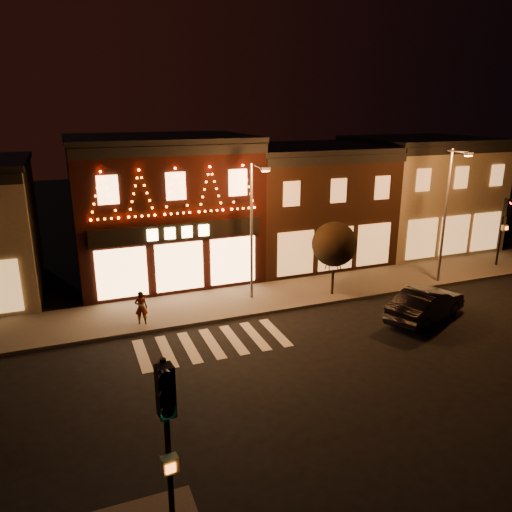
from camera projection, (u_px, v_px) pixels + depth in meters
ground at (243, 391)px, 17.86m from camera, size 120.00×120.00×0.00m
sidewalk_far at (227, 303)px, 25.67m from camera, size 44.00×4.00×0.15m
building_pulp at (162, 207)px, 29.11m from camera, size 10.20×8.34×8.30m
building_right_a at (306, 203)px, 32.54m from camera, size 9.20×8.28×7.50m
building_right_b at (418, 192)px, 35.62m from camera, size 9.20×8.28×7.80m
traffic_signal_near at (167, 426)px, 10.09m from camera, size 0.37×0.51×4.91m
traffic_signal_far at (505, 218)px, 30.60m from camera, size 0.39×0.50×4.32m
streetlamp_mid at (253, 222)px, 24.82m from camera, size 0.48×1.62×7.05m
streetlamp_right at (448, 206)px, 27.21m from camera, size 0.63×1.73×7.55m
tree_right at (334, 244)px, 25.91m from camera, size 2.37×2.37×3.97m
dark_sedan at (426, 304)px, 23.59m from camera, size 5.11×3.42×1.59m
pedestrian at (141, 308)px, 22.80m from camera, size 0.66×0.51×1.60m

